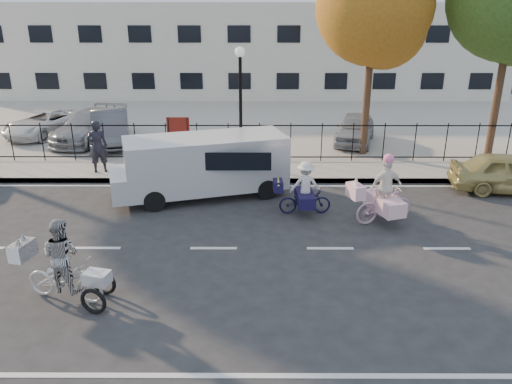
{
  "coord_description": "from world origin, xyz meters",
  "views": [
    {
      "loc": [
        1.13,
        -11.48,
        5.88
      ],
      "look_at": [
        1.09,
        1.2,
        1.1
      ],
      "focal_mm": 35.0,
      "sensor_mm": 36.0,
      "label": 1
    }
  ],
  "objects_px": {
    "bull_bike": "(304,193)",
    "pedestrian": "(98,146)",
    "lot_car_c": "(110,127)",
    "lot_car_d": "(355,128)",
    "lamppost": "(240,86)",
    "white_van": "(203,164)",
    "unicorn_bike": "(384,198)",
    "lot_car_a": "(89,126)",
    "gold_sedan": "(511,173)",
    "zebra_trike": "(64,269)",
    "lot_car_b": "(45,123)"
  },
  "relations": [
    {
      "from": "zebra_trike",
      "to": "bull_bike",
      "type": "relative_size",
      "value": 1.25
    },
    {
      "from": "zebra_trike",
      "to": "lot_car_c",
      "type": "relative_size",
      "value": 0.5
    },
    {
      "from": "lamppost",
      "to": "pedestrian",
      "type": "bearing_deg",
      "value": -168.91
    },
    {
      "from": "lot_car_b",
      "to": "lot_car_d",
      "type": "height_order",
      "value": "lot_car_d"
    },
    {
      "from": "white_van",
      "to": "pedestrian",
      "type": "xyz_separation_m",
      "value": [
        -3.99,
        2.0,
        0.02
      ]
    },
    {
      "from": "pedestrian",
      "to": "white_van",
      "type": "bearing_deg",
      "value": 137.75
    },
    {
      "from": "bull_bike",
      "to": "unicorn_bike",
      "type": "bearing_deg",
      "value": -110.16
    },
    {
      "from": "lamppost",
      "to": "lot_car_a",
      "type": "xyz_separation_m",
      "value": [
        -6.87,
        3.45,
        -2.3
      ]
    },
    {
      "from": "white_van",
      "to": "pedestrian",
      "type": "relative_size",
      "value": 3.11
    },
    {
      "from": "lamppost",
      "to": "lot_car_b",
      "type": "xyz_separation_m",
      "value": [
        -9.25,
        4.44,
        -2.38
      ]
    },
    {
      "from": "lot_car_b",
      "to": "lot_car_a",
      "type": "bearing_deg",
      "value": -3.93
    },
    {
      "from": "zebra_trike",
      "to": "white_van",
      "type": "bearing_deg",
      "value": -6.24
    },
    {
      "from": "lamppost",
      "to": "white_van",
      "type": "relative_size",
      "value": 0.73
    },
    {
      "from": "lot_car_d",
      "to": "pedestrian",
      "type": "bearing_deg",
      "value": -141.28
    },
    {
      "from": "lamppost",
      "to": "lot_car_c",
      "type": "xyz_separation_m",
      "value": [
        -5.79,
        2.99,
        -2.25
      ]
    },
    {
      "from": "lot_car_d",
      "to": "unicorn_bike",
      "type": "bearing_deg",
      "value": -78.58
    },
    {
      "from": "unicorn_bike",
      "to": "lot_car_c",
      "type": "bearing_deg",
      "value": 32.48
    },
    {
      "from": "lamppost",
      "to": "pedestrian",
      "type": "height_order",
      "value": "lamppost"
    },
    {
      "from": "lot_car_c",
      "to": "lot_car_d",
      "type": "bearing_deg",
      "value": -13.41
    },
    {
      "from": "white_van",
      "to": "lot_car_c",
      "type": "height_order",
      "value": "white_van"
    },
    {
      "from": "bull_bike",
      "to": "lot_car_c",
      "type": "bearing_deg",
      "value": 43.2
    },
    {
      "from": "unicorn_bike",
      "to": "lot_car_d",
      "type": "distance_m",
      "value": 8.31
    },
    {
      "from": "white_van",
      "to": "pedestrian",
      "type": "bearing_deg",
      "value": 136.78
    },
    {
      "from": "pedestrian",
      "to": "gold_sedan",
      "type": "bearing_deg",
      "value": 157.9
    },
    {
      "from": "lamppost",
      "to": "gold_sedan",
      "type": "height_order",
      "value": "lamppost"
    },
    {
      "from": "bull_bike",
      "to": "lot_car_a",
      "type": "relative_size",
      "value": 0.38
    },
    {
      "from": "lamppost",
      "to": "bull_bike",
      "type": "bearing_deg",
      "value": -65.75
    },
    {
      "from": "zebra_trike",
      "to": "lot_car_b",
      "type": "xyz_separation_m",
      "value": [
        -5.83,
        13.59,
        0.02
      ]
    },
    {
      "from": "gold_sedan",
      "to": "lot_car_c",
      "type": "xyz_separation_m",
      "value": [
        -14.82,
        5.58,
        0.21
      ]
    },
    {
      "from": "lot_car_b",
      "to": "lot_car_c",
      "type": "xyz_separation_m",
      "value": [
        3.46,
        -1.46,
        0.13
      ]
    },
    {
      "from": "lamppost",
      "to": "zebra_trike",
      "type": "xyz_separation_m",
      "value": [
        -3.41,
        -9.14,
        -2.4
      ]
    },
    {
      "from": "gold_sedan",
      "to": "pedestrian",
      "type": "bearing_deg",
      "value": 90.64
    },
    {
      "from": "unicorn_bike",
      "to": "bull_bike",
      "type": "xyz_separation_m",
      "value": [
        -2.19,
        0.67,
        -0.11
      ]
    },
    {
      "from": "pedestrian",
      "to": "lot_car_d",
      "type": "relative_size",
      "value": 0.51
    },
    {
      "from": "bull_bike",
      "to": "gold_sedan",
      "type": "bearing_deg",
      "value": -78.18
    },
    {
      "from": "lot_car_b",
      "to": "gold_sedan",
      "type": "bearing_deg",
      "value": -2.42
    },
    {
      "from": "lamppost",
      "to": "pedestrian",
      "type": "relative_size",
      "value": 2.26
    },
    {
      "from": "lot_car_a",
      "to": "white_van",
      "type": "bearing_deg",
      "value": -36.46
    },
    {
      "from": "bull_bike",
      "to": "white_van",
      "type": "distance_m",
      "value": 3.49
    },
    {
      "from": "zebra_trike",
      "to": "lot_car_d",
      "type": "bearing_deg",
      "value": -19.89
    },
    {
      "from": "lot_car_a",
      "to": "pedestrian",
      "type": "bearing_deg",
      "value": -56.68
    },
    {
      "from": "lot_car_d",
      "to": "lot_car_c",
      "type": "bearing_deg",
      "value": -162.92
    },
    {
      "from": "lot_car_c",
      "to": "lot_car_a",
      "type": "bearing_deg",
      "value": 142.35
    },
    {
      "from": "white_van",
      "to": "lot_car_d",
      "type": "bearing_deg",
      "value": 28.92
    },
    {
      "from": "lot_car_a",
      "to": "lamppost",
      "type": "bearing_deg",
      "value": -14.81
    },
    {
      "from": "pedestrian",
      "to": "lot_car_b",
      "type": "distance_m",
      "value": 6.84
    },
    {
      "from": "bull_bike",
      "to": "pedestrian",
      "type": "height_order",
      "value": "pedestrian"
    },
    {
      "from": "unicorn_bike",
      "to": "zebra_trike",
      "type": "bearing_deg",
      "value": 99.32
    },
    {
      "from": "unicorn_bike",
      "to": "pedestrian",
      "type": "relative_size",
      "value": 1.09
    },
    {
      "from": "bull_bike",
      "to": "lot_car_a",
      "type": "xyz_separation_m",
      "value": [
        -8.88,
        7.92,
        0.17
      ]
    }
  ]
}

